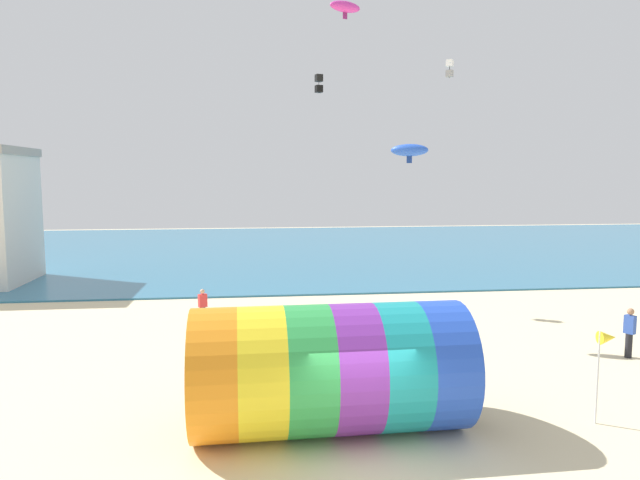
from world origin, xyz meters
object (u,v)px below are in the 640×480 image
(kite_handler, at_px, (467,383))
(giant_inflatable_tube, at_px, (330,369))
(bystander_mid_beach, at_px, (203,306))
(beach_flag, at_px, (607,341))
(cooler_box, at_px, (437,418))
(kite_white_box, at_px, (450,68))
(kite_magenta_parafoil, at_px, (345,7))
(kite_blue_parafoil, at_px, (409,150))
(kite_black_box, at_px, (319,83))
(bystander_near_water, at_px, (629,332))

(kite_handler, bearing_deg, giant_inflatable_tube, -171.14)
(giant_inflatable_tube, xyz_separation_m, bystander_mid_beach, (-4.13, 11.19, -0.85))
(beach_flag, bearing_deg, cooler_box, 174.09)
(giant_inflatable_tube, relative_size, kite_white_box, 9.35)
(giant_inflatable_tube, height_order, kite_white_box, kite_white_box)
(kite_magenta_parafoil, xyz_separation_m, beach_flag, (6.24, -4.19, -9.34))
(kite_magenta_parafoil, bearing_deg, giant_inflatable_tube, -104.01)
(kite_blue_parafoil, xyz_separation_m, kite_magenta_parafoil, (-3.41, -4.82, 4.04))
(kite_white_box, height_order, kite_blue_parafoil, kite_white_box)
(kite_black_box, distance_m, beach_flag, 19.19)
(bystander_near_water, xyz_separation_m, beach_flag, (-4.24, -5.00, 1.28))
(kite_white_box, height_order, bystander_mid_beach, kite_white_box)
(kite_black_box, xyz_separation_m, cooler_box, (1.31, -15.55, -10.98))
(bystander_near_water, height_order, cooler_box, bystander_near_water)
(kite_white_box, distance_m, beach_flag, 13.39)
(kite_black_box, relative_size, beach_flag, 0.38)
(kite_handler, xyz_separation_m, kite_blue_parafoil, (0.53, 8.03, 6.64))
(kite_handler, relative_size, kite_blue_parafoil, 1.04)
(kite_white_box, relative_size, kite_black_box, 0.78)
(beach_flag, bearing_deg, kite_black_box, 109.48)
(kite_white_box, distance_m, bystander_near_water, 12.34)
(kite_blue_parafoil, distance_m, cooler_box, 11.38)
(kite_handler, distance_m, bystander_near_water, 8.59)
(kite_black_box, xyz_separation_m, beach_flag, (5.66, -16.00, -8.95))
(kite_handler, distance_m, bystander_mid_beach, 13.25)
(kite_white_box, height_order, kite_black_box, kite_black_box)
(kite_white_box, xyz_separation_m, cooler_box, (-3.48, -9.66, -10.76))
(kite_black_box, distance_m, bystander_near_water, 17.99)
(bystander_mid_beach, bearing_deg, kite_magenta_parafoil, -55.48)
(kite_blue_parafoil, xyz_separation_m, bystander_near_water, (7.07, -4.01, -6.58))
(kite_blue_parafoil, relative_size, beach_flag, 0.66)
(kite_black_box, xyz_separation_m, bystander_near_water, (9.90, -11.00, -10.23))
(kite_white_box, xyz_separation_m, kite_magenta_parafoil, (-5.38, -5.92, 0.61))
(kite_black_box, height_order, bystander_near_water, kite_black_box)
(kite_magenta_parafoil, bearing_deg, cooler_box, -63.16)
(giant_inflatable_tube, distance_m, kite_handler, 3.96)
(kite_white_box, xyz_separation_m, kite_black_box, (-4.80, 5.89, 0.22))
(kite_black_box, height_order, kite_blue_parafoil, kite_black_box)
(kite_magenta_parafoil, distance_m, beach_flag, 11.99)
(kite_white_box, distance_m, kite_black_box, 7.60)
(kite_magenta_parafoil, relative_size, cooler_box, 2.17)
(kite_white_box, height_order, beach_flag, kite_white_box)
(kite_handler, height_order, bystander_mid_beach, kite_handler)
(kite_white_box, xyz_separation_m, beach_flag, (0.86, -10.12, -8.73))
(beach_flag, bearing_deg, kite_handler, 163.59)
(kite_blue_parafoil, distance_m, kite_magenta_parafoil, 7.16)
(giant_inflatable_tube, bearing_deg, kite_white_box, 56.95)
(kite_black_box, xyz_separation_m, kite_blue_parafoil, (2.83, -6.99, -3.65))
(giant_inflatable_tube, xyz_separation_m, kite_handler, (3.84, 0.60, -0.76))
(kite_handler, height_order, cooler_box, kite_handler)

